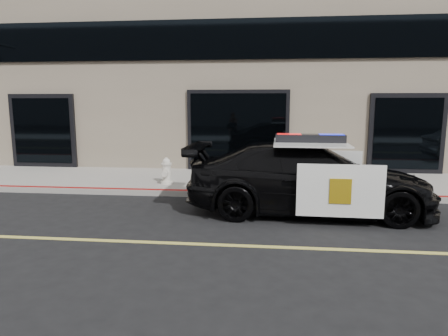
# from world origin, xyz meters

# --- Properties ---
(ground) EXTENTS (120.00, 120.00, 0.00)m
(ground) POSITION_xyz_m (0.00, 0.00, 0.00)
(ground) COLOR black
(ground) RESTS_ON ground
(sidewalk_n) EXTENTS (60.00, 3.50, 0.15)m
(sidewalk_n) POSITION_xyz_m (0.00, 5.25, 0.07)
(sidewalk_n) COLOR gray
(sidewalk_n) RESTS_ON ground
(building_n) EXTENTS (60.00, 7.00, 12.00)m
(building_n) POSITION_xyz_m (0.00, 10.50, 6.00)
(building_n) COLOR #756856
(building_n) RESTS_ON ground
(police_car) EXTENTS (2.64, 5.53, 1.77)m
(police_car) POSITION_xyz_m (0.94, 2.31, 0.79)
(police_car) COLOR black
(police_car) RESTS_ON ground
(fire_hydrant) EXTENTS (0.34, 0.48, 0.76)m
(fire_hydrant) POSITION_xyz_m (-2.85, 4.39, 0.50)
(fire_hydrant) COLOR silver
(fire_hydrant) RESTS_ON sidewalk_n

